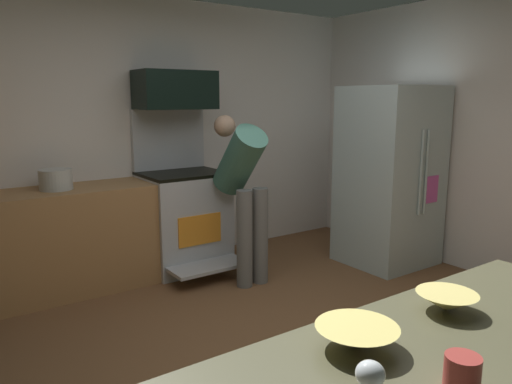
% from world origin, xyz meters
% --- Properties ---
extents(ground_plane, '(5.20, 4.80, 0.02)m').
position_xyz_m(ground_plane, '(0.00, 0.00, -0.01)').
color(ground_plane, brown).
extents(wall_back, '(5.20, 0.12, 2.60)m').
position_xyz_m(wall_back, '(0.00, 2.34, 1.30)').
color(wall_back, silver).
rests_on(wall_back, ground).
extents(lower_cabinet_run, '(2.40, 0.60, 0.90)m').
position_xyz_m(lower_cabinet_run, '(-0.90, 1.98, 0.45)').
color(lower_cabinet_run, '#A37346').
rests_on(lower_cabinet_run, ground).
extents(oven_range, '(0.76, 0.96, 1.54)m').
position_xyz_m(oven_range, '(0.27, 1.97, 0.51)').
color(oven_range, '#B6B7BE').
rests_on(oven_range, ground).
extents(microwave, '(0.74, 0.38, 0.36)m').
position_xyz_m(microwave, '(0.27, 2.06, 1.73)').
color(microwave, black).
rests_on(microwave, oven_range).
extents(refrigerator, '(0.82, 0.80, 1.76)m').
position_xyz_m(refrigerator, '(2.03, 0.93, 0.88)').
color(refrigerator, '#B0C3C4').
rests_on(refrigerator, ground).
extents(person_cook, '(0.31, 0.66, 1.50)m').
position_xyz_m(person_cook, '(0.55, 1.34, 0.89)').
color(person_cook, slate).
rests_on(person_cook, ground).
extents(mixing_bowl_large, '(0.26, 0.26, 0.07)m').
position_xyz_m(mixing_bowl_large, '(-0.78, -1.30, 0.93)').
color(mixing_bowl_large, '#E6D471').
rests_on(mixing_bowl_large, counter_island).
extents(mixing_bowl_small, '(0.22, 0.22, 0.07)m').
position_xyz_m(mixing_bowl_small, '(-0.32, -1.30, 0.93)').
color(mixing_bowl_small, '#E4D275').
rests_on(mixing_bowl_small, counter_island).
extents(wine_glass_mid, '(0.07, 0.07, 0.16)m').
position_xyz_m(wine_glass_mid, '(-1.03, -1.57, 1.02)').
color(wine_glass_mid, silver).
rests_on(wine_glass_mid, counter_island).
extents(mug_coffee, '(0.09, 0.09, 0.09)m').
position_xyz_m(mug_coffee, '(-0.72, -1.61, 0.95)').
color(mug_coffee, '#A0362F').
rests_on(mug_coffee, counter_island).
extents(stock_pot, '(0.27, 0.27, 0.17)m').
position_xyz_m(stock_pot, '(-0.89, 1.98, 0.99)').
color(stock_pot, '#B8BAB7').
rests_on(stock_pot, lower_cabinet_run).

